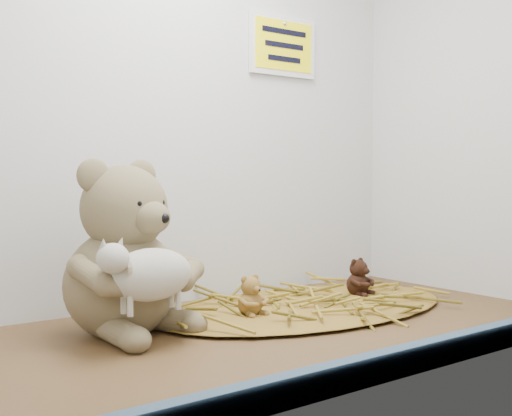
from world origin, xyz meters
TOP-DOWN VIEW (x-y plane):
  - alcove_shell at (0.00, 9.00)cm, footprint 120.40×60.20cm
  - front_rail at (0.00, -28.80)cm, footprint 119.28×2.20cm
  - straw_bed at (20.24, 9.27)cm, footprint 64.01×37.16cm
  - main_teddy at (-17.03, 12.96)cm, footprint 29.50×30.33cm
  - toy_lamb at (-17.03, 2.67)cm, footprint 17.40×10.62cm
  - mini_teddy_tan at (5.53, 8.18)cm, footprint 6.25×6.55cm
  - mini_teddy_brown at (34.95, 10.36)cm, footprint 7.67×7.91cm
  - wall_sign at (30.00, 29.40)cm, footprint 16.00×1.20cm

SIDE VIEW (x-z plane):
  - straw_bed at x=20.24cm, z-range 0.00..1.24cm
  - front_rail at x=0.00cm, z-range 0.00..3.60cm
  - mini_teddy_tan at x=5.53cm, z-range 1.24..8.45cm
  - mini_teddy_brown at x=34.95cm, z-range 1.24..8.97cm
  - toy_lamb at x=-17.03cm, z-range 5.43..16.68cm
  - main_teddy at x=-17.03cm, z-range 0.00..28.70cm
  - alcove_shell at x=0.00cm, z-range -0.20..90.20cm
  - wall_sign at x=30.00cm, z-range 49.50..60.50cm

